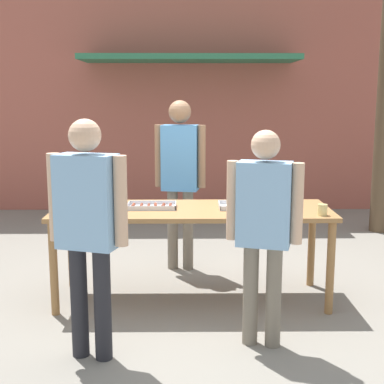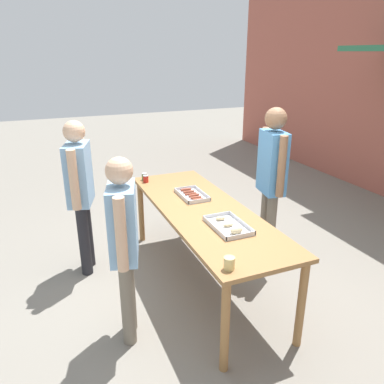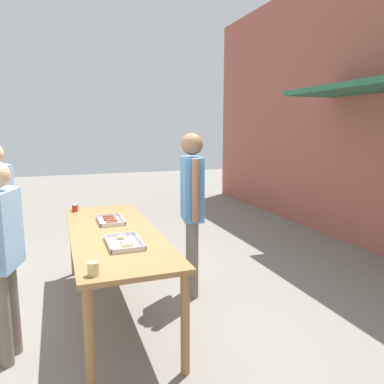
{
  "view_description": "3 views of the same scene",
  "coord_description": "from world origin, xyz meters",
  "px_view_note": "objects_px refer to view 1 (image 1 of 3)",
  "views": [
    {
      "loc": [
        -0.05,
        -4.71,
        1.86
      ],
      "look_at": [
        0.0,
        0.0,
        1.01
      ],
      "focal_mm": 50.0,
      "sensor_mm": 36.0,
      "label": 1
    },
    {
      "loc": [
        3.18,
        -1.45,
        2.34
      ],
      "look_at": [
        -0.36,
        0.02,
        0.91
      ],
      "focal_mm": 35.0,
      "sensor_mm": 36.0,
      "label": 2
    },
    {
      "loc": [
        3.64,
        -0.49,
        1.87
      ],
      "look_at": [
        -0.12,
        0.88,
        1.18
      ],
      "focal_mm": 35.0,
      "sensor_mm": 36.0,
      "label": 3
    }
  ],
  "objects_px": {
    "beer_cup": "(322,210)",
    "person_customer_with_cup": "(264,220)",
    "person_customer_holding_hotdog": "(88,219)",
    "condiment_jar_ketchup": "(71,211)",
    "food_tray_buns": "(248,206)",
    "person_server_behind_table": "(180,168)",
    "food_tray_sausages": "(152,206)",
    "condiment_jar_mustard": "(60,211)"
  },
  "relations": [
    {
      "from": "food_tray_sausages",
      "to": "person_customer_with_cup",
      "type": "distance_m",
      "value": 1.3
    },
    {
      "from": "beer_cup",
      "to": "person_customer_holding_hotdog",
      "type": "bearing_deg",
      "value": -155.95
    },
    {
      "from": "food_tray_buns",
      "to": "person_server_behind_table",
      "type": "bearing_deg",
      "value": 126.12
    },
    {
      "from": "beer_cup",
      "to": "person_customer_with_cup",
      "type": "xyz_separation_m",
      "value": [
        -0.59,
        -0.64,
        0.07
      ]
    },
    {
      "from": "food_tray_buns",
      "to": "condiment_jar_mustard",
      "type": "relative_size",
      "value": 5.5
    },
    {
      "from": "condiment_jar_ketchup",
      "to": "beer_cup",
      "type": "xyz_separation_m",
      "value": [
        2.12,
        0.02,
        0.0
      ]
    },
    {
      "from": "food_tray_sausages",
      "to": "beer_cup",
      "type": "height_order",
      "value": "beer_cup"
    },
    {
      "from": "person_customer_with_cup",
      "to": "condiment_jar_ketchup",
      "type": "bearing_deg",
      "value": -6.1
    },
    {
      "from": "condiment_jar_ketchup",
      "to": "beer_cup",
      "type": "relative_size",
      "value": 0.91
    },
    {
      "from": "condiment_jar_mustard",
      "to": "beer_cup",
      "type": "bearing_deg",
      "value": 0.22
    },
    {
      "from": "food_tray_buns",
      "to": "person_customer_holding_hotdog",
      "type": "bearing_deg",
      "value": -137.37
    },
    {
      "from": "condiment_jar_ketchup",
      "to": "person_customer_holding_hotdog",
      "type": "xyz_separation_m",
      "value": [
        0.29,
        -0.8,
        0.12
      ]
    },
    {
      "from": "condiment_jar_mustard",
      "to": "person_server_behind_table",
      "type": "height_order",
      "value": "person_server_behind_table"
    },
    {
      "from": "food_tray_sausages",
      "to": "beer_cup",
      "type": "bearing_deg",
      "value": -12.25
    },
    {
      "from": "food_tray_buns",
      "to": "person_customer_with_cup",
      "type": "xyz_separation_m",
      "value": [
        0.01,
        -0.95,
        0.1
      ]
    },
    {
      "from": "beer_cup",
      "to": "person_customer_holding_hotdog",
      "type": "xyz_separation_m",
      "value": [
        -1.83,
        -0.82,
        0.12
      ]
    },
    {
      "from": "beer_cup",
      "to": "person_customer_holding_hotdog",
      "type": "height_order",
      "value": "person_customer_holding_hotdog"
    },
    {
      "from": "food_tray_sausages",
      "to": "person_customer_with_cup",
      "type": "xyz_separation_m",
      "value": [
        0.88,
        -0.95,
        0.1
      ]
    },
    {
      "from": "food_tray_sausages",
      "to": "condiment_jar_mustard",
      "type": "bearing_deg",
      "value": -156.39
    },
    {
      "from": "beer_cup",
      "to": "food_tray_sausages",
      "type": "bearing_deg",
      "value": 167.75
    },
    {
      "from": "food_tray_sausages",
      "to": "beer_cup",
      "type": "distance_m",
      "value": 1.5
    },
    {
      "from": "person_customer_holding_hotdog",
      "to": "condiment_jar_ketchup",
      "type": "bearing_deg",
      "value": -53.04
    },
    {
      "from": "condiment_jar_mustard",
      "to": "person_server_behind_table",
      "type": "xyz_separation_m",
      "value": [
        0.99,
        1.18,
        0.2
      ]
    },
    {
      "from": "person_customer_with_cup",
      "to": "beer_cup",
      "type": "bearing_deg",
      "value": -116.97
    },
    {
      "from": "condiment_jar_ketchup",
      "to": "person_customer_with_cup",
      "type": "xyz_separation_m",
      "value": [
        1.53,
        -0.62,
        0.07
      ]
    },
    {
      "from": "food_tray_buns",
      "to": "condiment_jar_ketchup",
      "type": "relative_size",
      "value": 5.5
    },
    {
      "from": "food_tray_sausages",
      "to": "condiment_jar_ketchup",
      "type": "bearing_deg",
      "value": -152.86
    },
    {
      "from": "food_tray_buns",
      "to": "condiment_jar_ketchup",
      "type": "distance_m",
      "value": 1.56
    },
    {
      "from": "condiment_jar_mustard",
      "to": "condiment_jar_ketchup",
      "type": "relative_size",
      "value": 1.0
    },
    {
      "from": "condiment_jar_mustard",
      "to": "person_customer_holding_hotdog",
      "type": "distance_m",
      "value": 0.9
    },
    {
      "from": "food_tray_sausages",
      "to": "person_customer_holding_hotdog",
      "type": "height_order",
      "value": "person_customer_holding_hotdog"
    },
    {
      "from": "food_tray_buns",
      "to": "person_customer_with_cup",
      "type": "bearing_deg",
      "value": -89.5
    },
    {
      "from": "person_customer_holding_hotdog",
      "to": "person_customer_with_cup",
      "type": "xyz_separation_m",
      "value": [
        1.24,
        0.18,
        -0.05
      ]
    },
    {
      "from": "beer_cup",
      "to": "person_customer_with_cup",
      "type": "relative_size",
      "value": 0.06
    },
    {
      "from": "beer_cup",
      "to": "person_server_behind_table",
      "type": "height_order",
      "value": "person_server_behind_table"
    },
    {
      "from": "person_customer_holding_hotdog",
      "to": "person_customer_with_cup",
      "type": "height_order",
      "value": "person_customer_holding_hotdog"
    },
    {
      "from": "food_tray_sausages",
      "to": "person_server_behind_table",
      "type": "distance_m",
      "value": 0.92
    },
    {
      "from": "person_customer_holding_hotdog",
      "to": "person_customer_with_cup",
      "type": "bearing_deg",
      "value": -154.61
    },
    {
      "from": "food_tray_sausages",
      "to": "person_customer_with_cup",
      "type": "bearing_deg",
      "value": -47.44
    },
    {
      "from": "food_tray_sausages",
      "to": "person_customer_holding_hotdog",
      "type": "distance_m",
      "value": 1.2
    },
    {
      "from": "condiment_jar_mustard",
      "to": "person_server_behind_table",
      "type": "distance_m",
      "value": 1.56
    },
    {
      "from": "person_customer_holding_hotdog",
      "to": "person_customer_with_cup",
      "type": "distance_m",
      "value": 1.26
    }
  ]
}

